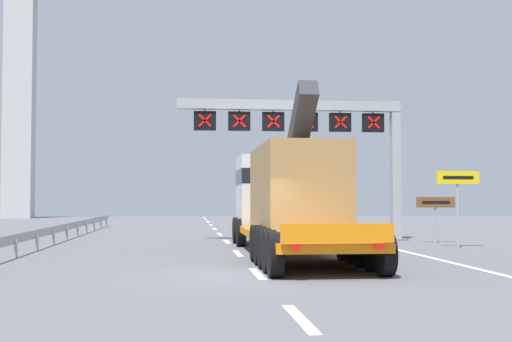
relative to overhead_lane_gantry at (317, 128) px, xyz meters
name	(u,v)px	position (x,y,z in m)	size (l,w,h in m)	color
ground	(251,275)	(-4.29, -13.22, -5.12)	(112.00, 112.00, 0.00)	#5B5B60
lane_markings	(217,231)	(-4.10, 9.10, -5.12)	(0.20, 59.23, 0.01)	silver
edge_line_right	(366,242)	(1.91, -1.22, -5.12)	(0.20, 63.00, 0.01)	silver
overhead_lane_gantry	(317,128)	(0.00, 0.00, 0.00)	(10.42, 0.90, 6.65)	#9EA0A5
heavy_haul_truck_orange	(285,196)	(-2.43, -6.42, -3.13)	(3.03, 14.06, 5.30)	orange
exit_sign_yellow	(458,189)	(4.57, -4.85, -2.85)	(1.70, 0.15, 2.96)	#9EA0A5
tourist_info_sign_brown	(436,207)	(4.76, -2.05, -3.60)	(1.69, 0.15, 1.97)	#9EA0A5
guardrail_left	(66,228)	(-11.36, 1.56, -4.56)	(0.13, 33.55, 0.76)	#999EA3
bridge_pylon_distant	(20,26)	(-22.27, 37.67, 13.82)	(9.00, 2.00, 37.10)	#B7B7B2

